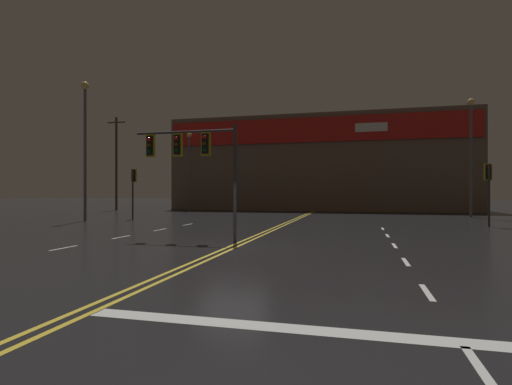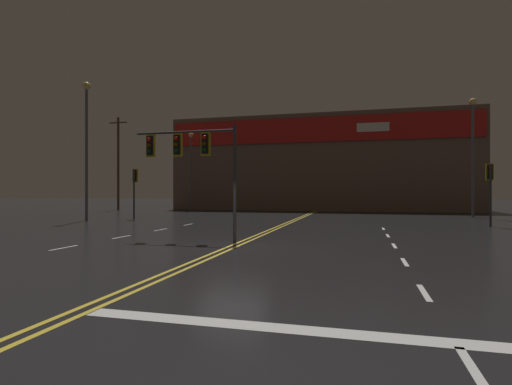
% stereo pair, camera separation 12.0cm
% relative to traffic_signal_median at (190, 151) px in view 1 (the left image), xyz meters
% --- Properties ---
extents(ground_plane, '(200.00, 200.00, 0.00)m').
position_rel_traffic_signal_median_xyz_m(ground_plane, '(2.46, -1.73, -3.76)').
color(ground_plane, black).
extents(road_markings, '(17.22, 60.00, 0.01)m').
position_rel_traffic_signal_median_xyz_m(road_markings, '(3.70, -3.48, -3.76)').
color(road_markings, gold).
rests_on(road_markings, ground).
extents(traffic_signal_median, '(4.57, 0.36, 4.84)m').
position_rel_traffic_signal_median_xyz_m(traffic_signal_median, '(0.00, 0.00, 0.00)').
color(traffic_signal_median, '#38383D').
rests_on(traffic_signal_median, ground).
extents(traffic_signal_corner_northeast, '(0.42, 0.36, 3.70)m').
position_rel_traffic_signal_median_xyz_m(traffic_signal_corner_northeast, '(14.37, 10.30, -1.04)').
color(traffic_signal_corner_northeast, '#38383D').
rests_on(traffic_signal_corner_northeast, ground).
extents(traffic_signal_corner_northwest, '(0.42, 0.36, 3.76)m').
position_rel_traffic_signal_median_xyz_m(traffic_signal_corner_northwest, '(-9.24, 10.75, -1.00)').
color(traffic_signal_corner_northwest, '#38383D').
rests_on(traffic_signal_corner_northwest, ground).
extents(streetlight_near_right, '(0.56, 0.56, 8.65)m').
position_rel_traffic_signal_median_xyz_m(streetlight_near_right, '(-11.15, 25.27, 1.82)').
color(streetlight_near_right, '#59595E').
rests_on(streetlight_near_right, ground).
extents(streetlight_far_right, '(0.56, 0.56, 9.59)m').
position_rel_traffic_signal_median_xyz_m(streetlight_far_right, '(15.80, 19.74, 2.34)').
color(streetlight_far_right, '#59595E').
rests_on(streetlight_far_right, ground).
extents(streetlight_far_median, '(0.56, 0.56, 9.80)m').
position_rel_traffic_signal_median_xyz_m(streetlight_far_median, '(-11.66, 8.47, 2.46)').
color(streetlight_far_median, '#59595E').
rests_on(streetlight_far_median, ground).
extents(building_backdrop, '(33.27, 10.23, 10.54)m').
position_rel_traffic_signal_median_xyz_m(building_backdrop, '(2.46, 31.97, 1.52)').
color(building_backdrop, brown).
rests_on(building_backdrop, ground).
extents(utility_pole_row, '(46.27, 0.26, 10.54)m').
position_rel_traffic_signal_median_xyz_m(utility_pole_row, '(1.44, 24.18, 1.48)').
color(utility_pole_row, '#4C3828').
rests_on(utility_pole_row, ground).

